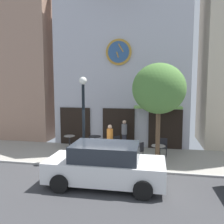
% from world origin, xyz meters
% --- Properties ---
extents(ground_plane, '(28.05, 10.35, 0.13)m').
position_xyz_m(ground_plane, '(0.00, -1.05, -0.02)').
color(ground_plane, '#9E998E').
extents(clock_building, '(8.26, 3.45, 11.50)m').
position_xyz_m(clock_building, '(0.30, 5.20, 5.92)').
color(clock_building, '#B2B2BC').
rests_on(clock_building, ground_plane).
extents(neighbor_building_left, '(5.39, 5.00, 14.54)m').
position_xyz_m(neighbor_building_left, '(-7.18, 6.60, 7.27)').
color(neighbor_building_left, '#9E7A66').
rests_on(neighbor_building_left, ground_plane).
extents(street_lamp, '(0.36, 0.36, 4.07)m').
position_xyz_m(street_lamp, '(-0.88, 0.95, 2.07)').
color(street_lamp, black).
rests_on(street_lamp, ground_plane).
extents(street_tree, '(2.36, 2.13, 4.65)m').
position_xyz_m(street_tree, '(2.63, 0.93, 3.51)').
color(street_tree, brown).
rests_on(street_tree, ground_plane).
extents(cafe_table_near_door, '(0.65, 0.65, 0.72)m').
position_xyz_m(cafe_table_near_door, '(-2.49, 3.15, 0.49)').
color(cafe_table_near_door, black).
rests_on(cafe_table_near_door, ground_plane).
extents(cafe_table_near_curb, '(0.72, 0.72, 0.74)m').
position_xyz_m(cafe_table_near_curb, '(-0.94, 3.21, 0.53)').
color(cafe_table_near_curb, black).
rests_on(cafe_table_near_curb, ground_plane).
extents(cafe_table_center_right, '(0.70, 0.70, 0.75)m').
position_xyz_m(cafe_table_center_right, '(1.06, 2.08, 0.53)').
color(cafe_table_center_right, black).
rests_on(cafe_table_center_right, ground_plane).
extents(cafe_table_rightmost, '(0.68, 0.68, 0.73)m').
position_xyz_m(cafe_table_rightmost, '(2.67, 1.81, 0.50)').
color(cafe_table_rightmost, black).
rests_on(cafe_table_rightmost, ground_plane).
extents(cafe_chair_corner, '(0.40, 0.40, 0.90)m').
position_xyz_m(cafe_chair_corner, '(1.21, 1.25, 0.53)').
color(cafe_chair_corner, black).
rests_on(cafe_chair_corner, ground_plane).
extents(cafe_chair_near_tree, '(0.43, 0.43, 0.90)m').
position_xyz_m(cafe_chair_near_tree, '(2.93, 2.63, 0.53)').
color(cafe_chair_near_tree, black).
rests_on(cafe_chair_near_tree, ground_plane).
extents(cafe_chair_under_awning, '(0.57, 0.57, 0.90)m').
position_xyz_m(cafe_chair_under_awning, '(1.75, 1.60, 0.53)').
color(cafe_chair_under_awning, black).
rests_on(cafe_chair_under_awning, ground_plane).
extents(cafe_chair_right_end, '(0.56, 0.56, 0.90)m').
position_xyz_m(cafe_chair_right_end, '(0.48, 2.71, 0.53)').
color(cafe_chair_right_end, black).
rests_on(cafe_chair_right_end, ground_plane).
extents(cafe_chair_left_end, '(0.56, 0.56, 0.90)m').
position_xyz_m(cafe_chair_left_end, '(0.58, 1.42, 0.53)').
color(cafe_chair_left_end, black).
rests_on(cafe_chair_left_end, ground_plane).
extents(pedestrian_orange, '(0.38, 0.38, 1.67)m').
position_xyz_m(pedestrian_orange, '(0.22, 1.90, 0.86)').
color(pedestrian_orange, '#2D2D38').
rests_on(pedestrian_orange, ground_plane).
extents(pedestrian_grey, '(0.45, 0.45, 1.67)m').
position_xyz_m(pedestrian_grey, '(0.72, 3.60, 0.86)').
color(pedestrian_grey, '#2D2D38').
rests_on(pedestrian_grey, ground_plane).
extents(parked_car_white, '(4.33, 2.07, 1.55)m').
position_xyz_m(parked_car_white, '(0.77, -1.55, 0.76)').
color(parked_car_white, white).
rests_on(parked_car_white, ground_plane).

